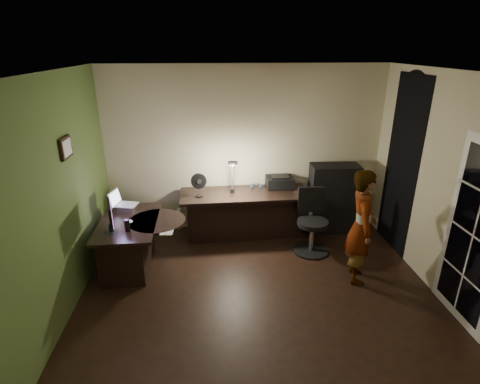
{
  "coord_description": "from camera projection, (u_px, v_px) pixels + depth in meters",
  "views": [
    {
      "loc": [
        -0.54,
        -3.89,
        2.96
      ],
      "look_at": [
        -0.15,
        1.05,
        1.0
      ],
      "focal_mm": 28.0,
      "sensor_mm": 36.0,
      "label": 1
    }
  ],
  "objects": [
    {
      "name": "floor",
      "position": [
        258.0,
        296.0,
        4.74
      ],
      "size": [
        4.5,
        4.0,
        0.01
      ],
      "primitive_type": "cube",
      "color": "black",
      "rests_on": "ground"
    },
    {
      "name": "ceiling",
      "position": [
        263.0,
        72.0,
        3.74
      ],
      "size": [
        4.5,
        4.0,
        0.01
      ],
      "primitive_type": "cube",
      "color": "silver",
      "rests_on": "floor"
    },
    {
      "name": "wall_back",
      "position": [
        245.0,
        150.0,
        6.1
      ],
      "size": [
        4.5,
        0.01,
        2.7
      ],
      "primitive_type": "cube",
      "color": "#C0B78E",
      "rests_on": "floor"
    },
    {
      "name": "wall_front",
      "position": [
        301.0,
        316.0,
        2.38
      ],
      "size": [
        4.5,
        0.01,
        2.7
      ],
      "primitive_type": "cube",
      "color": "#C0B78E",
      "rests_on": "floor"
    },
    {
      "name": "wall_left",
      "position": [
        55.0,
        203.0,
        4.07
      ],
      "size": [
        0.01,
        4.0,
        2.7
      ],
      "primitive_type": "cube",
      "color": "#C0B78E",
      "rests_on": "floor"
    },
    {
      "name": "wall_right",
      "position": [
        450.0,
        191.0,
        4.4
      ],
      "size": [
        0.01,
        4.0,
        2.7
      ],
      "primitive_type": "cube",
      "color": "#C0B78E",
      "rests_on": "floor"
    },
    {
      "name": "green_wall_overlay",
      "position": [
        57.0,
        203.0,
        4.07
      ],
      "size": [
        0.0,
        4.0,
        2.7
      ],
      "primitive_type": "cube",
      "color": "#485E2A",
      "rests_on": "floor"
    },
    {
      "name": "arched_doorway",
      "position": [
        402.0,
        166.0,
        5.49
      ],
      "size": [
        0.01,
        0.9,
        2.6
      ],
      "primitive_type": "cube",
      "color": "black",
      "rests_on": "floor"
    },
    {
      "name": "french_door",
      "position": [
        474.0,
        236.0,
        4.0
      ],
      "size": [
        0.02,
        0.92,
        2.1
      ],
      "primitive_type": "cube",
      "color": "white",
      "rests_on": "floor"
    },
    {
      "name": "framed_picture",
      "position": [
        65.0,
        148.0,
        4.31
      ],
      "size": [
        0.04,
        0.3,
        0.25
      ],
      "primitive_type": "cube",
      "color": "black",
      "rests_on": "wall_left"
    },
    {
      "name": "desk_left",
      "position": [
        131.0,
        245.0,
        5.21
      ],
      "size": [
        0.79,
        1.26,
        0.72
      ],
      "primitive_type": "cube",
      "rotation": [
        0.0,
        0.0,
        0.01
      ],
      "color": "black",
      "rests_on": "floor"
    },
    {
      "name": "desk_right",
      "position": [
        245.0,
        215.0,
        6.08
      ],
      "size": [
        2.06,
        0.77,
        0.76
      ],
      "primitive_type": "cube",
      "rotation": [
        0.0,
        0.0,
        0.03
      ],
      "color": "black",
      "rests_on": "floor"
    },
    {
      "name": "cabinet",
      "position": [
        333.0,
        199.0,
        6.2
      ],
      "size": [
        0.79,
        0.42,
        1.16
      ],
      "primitive_type": "cube",
      "rotation": [
        0.0,
        0.0,
        -0.04
      ],
      "color": "black",
      "rests_on": "floor"
    },
    {
      "name": "laptop_stand",
      "position": [
        127.0,
        208.0,
        5.41
      ],
      "size": [
        0.26,
        0.23,
        0.09
      ],
      "primitive_type": "cube",
      "rotation": [
        0.0,
        0.0,
        -0.2
      ],
      "color": "silver",
      "rests_on": "desk_left"
    },
    {
      "name": "laptop",
      "position": [
        125.0,
        198.0,
        5.35
      ],
      "size": [
        0.38,
        0.37,
        0.22
      ],
      "primitive_type": "cube",
      "rotation": [
        0.0,
        0.0,
        -0.23
      ],
      "color": "silver",
      "rests_on": "laptop_stand"
    },
    {
      "name": "monitor",
      "position": [
        109.0,
        222.0,
        4.73
      ],
      "size": [
        0.22,
        0.46,
        0.3
      ],
      "primitive_type": "cube",
      "rotation": [
        0.0,
        0.0,
        0.29
      ],
      "color": "black",
      "rests_on": "desk_left"
    },
    {
      "name": "mouse",
      "position": [
        130.0,
        222.0,
        5.05
      ],
      "size": [
        0.07,
        0.1,
        0.04
      ],
      "primitive_type": "ellipsoid",
      "rotation": [
        0.0,
        0.0,
        -0.03
      ],
      "color": "silver",
      "rests_on": "desk_left"
    },
    {
      "name": "phone",
      "position": [
        179.0,
        210.0,
        5.44
      ],
      "size": [
        0.08,
        0.13,
        0.01
      ],
      "primitive_type": "cube",
      "rotation": [
        0.0,
        0.0,
        -0.16
      ],
      "color": "black",
      "rests_on": "desk_left"
    },
    {
      "name": "pen",
      "position": [
        177.0,
        228.0,
        4.92
      ],
      "size": [
        0.05,
        0.13,
        0.01
      ],
      "primitive_type": "cube",
      "rotation": [
        0.0,
        0.0,
        0.32
      ],
      "color": "black",
      "rests_on": "desk_left"
    },
    {
      "name": "speaker",
      "position": [
        127.0,
        226.0,
        4.78
      ],
      "size": [
        0.07,
        0.07,
        0.17
      ],
      "primitive_type": "cylinder",
      "rotation": [
        0.0,
        0.0,
        -0.07
      ],
      "color": "black",
      "rests_on": "desk_left"
    },
    {
      "name": "notepad",
      "position": [
        167.0,
        231.0,
        4.82
      ],
      "size": [
        0.17,
        0.23,
        0.01
      ],
      "primitive_type": "cube",
      "rotation": [
        0.0,
        0.0,
        -0.06
      ],
      "color": "silver",
      "rests_on": "desk_left"
    },
    {
      "name": "desk_fan",
      "position": [
        199.0,
        185.0,
        5.73
      ],
      "size": [
        0.27,
        0.19,
        0.37
      ],
      "primitive_type": "cube",
      "rotation": [
        0.0,
        0.0,
        0.27
      ],
      "color": "black",
      "rests_on": "desk_right"
    },
    {
      "name": "headphones",
      "position": [
        256.0,
        186.0,
        6.1
      ],
      "size": [
        0.19,
        0.11,
        0.09
      ],
      "primitive_type": "cube",
      "rotation": [
        0.0,
        0.0,
        0.16
      ],
      "color": "navy",
      "rests_on": "desk_right"
    },
    {
      "name": "printer",
      "position": [
        280.0,
        181.0,
        6.13
      ],
      "size": [
        0.43,
        0.34,
        0.19
      ],
      "primitive_type": "cube",
      "rotation": [
        0.0,
        0.0,
        -0.0
      ],
      "color": "black",
      "rests_on": "desk_right"
    },
    {
      "name": "desk_lamp",
      "position": [
        232.0,
        175.0,
        5.83
      ],
      "size": [
        0.23,
        0.31,
        0.6
      ],
      "primitive_type": "cube",
      "rotation": [
        0.0,
        0.0,
        -0.35
      ],
      "color": "black",
      "rests_on": "desk_right"
    },
    {
      "name": "office_chair",
      "position": [
        313.0,
        223.0,
        5.57
      ],
      "size": [
        0.57,
        0.57,
        0.97
      ],
      "primitive_type": "cube",
      "rotation": [
        0.0,
        0.0,
        -0.05
      ],
      "color": "black",
      "rests_on": "floor"
    },
    {
      "name": "person",
      "position": [
        362.0,
        227.0,
        4.82
      ],
      "size": [
        0.48,
        0.62,
        1.54
      ],
      "primitive_type": "imported",
      "rotation": [
        0.0,
        0.0,
        1.35
      ],
      "color": "#D8A88C",
      "rests_on": "floor"
    }
  ]
}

